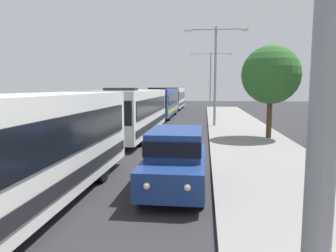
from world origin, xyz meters
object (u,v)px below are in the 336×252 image
object	(u,v)px
streetlamp_far	(210,74)
streetlamp_mid	(215,66)
bus_second_in_line	(135,111)
bus_fourth_in_line	(174,98)
bus_middle	(162,102)
white_suv	(176,157)
bus_lead	(14,151)
roadside_tree	(271,75)
box_truck_oncoming	(161,96)

from	to	relation	value
streetlamp_far	streetlamp_mid	bearing A→B (deg)	-90.00
bus_second_in_line	bus_fourth_in_line	bearing A→B (deg)	90.00
bus_middle	streetlamp_mid	bearing A→B (deg)	-56.35
bus_second_in_line	streetlamp_mid	world-z (taller)	streetlamp_mid
white_suv	streetlamp_mid	bearing A→B (deg)	84.02
bus_lead	white_suv	world-z (taller)	bus_lead
bus_fourth_in_line	white_suv	xyz separation A→B (m)	(3.70, -37.42, -0.66)
bus_second_in_line	streetlamp_far	bearing A→B (deg)	79.53
roadside_tree	bus_fourth_in_line	bearing A→B (deg)	107.32
bus_fourth_in_line	bus_lead	bearing A→B (deg)	-90.00
bus_second_in_line	white_suv	size ratio (longest dim) A/B	2.59
bus_second_in_line	white_suv	distance (m)	11.46
streetlamp_mid	roadside_tree	bearing A→B (deg)	-62.99
box_truck_oncoming	streetlamp_far	xyz separation A→B (m)	(8.70, -6.55, 3.61)
bus_fourth_in_line	box_truck_oncoming	bearing A→B (deg)	109.82
roadside_tree	streetlamp_far	bearing A→B (deg)	95.96
roadside_tree	bus_lead	bearing A→B (deg)	-123.63
bus_fourth_in_line	white_suv	world-z (taller)	bus_fourth_in_line
streetlamp_far	box_truck_oncoming	bearing A→B (deg)	143.04
box_truck_oncoming	streetlamp_mid	bearing A→B (deg)	-74.01
box_truck_oncoming	roadside_tree	xyz separation A→B (m)	(11.83, -36.50, 2.27)
bus_second_in_line	box_truck_oncoming	xyz separation A→B (m)	(-3.30, 35.75, 0.01)
bus_fourth_in_line	streetlamp_mid	xyz separation A→B (m)	(5.40, -21.20, 3.23)
bus_middle	roadside_tree	world-z (taller)	roadside_tree
white_suv	roadside_tree	world-z (taller)	roadside_tree
white_suv	roadside_tree	xyz separation A→B (m)	(4.83, 10.08, 2.94)
bus_second_in_line	bus_middle	size ratio (longest dim) A/B	1.03
bus_second_in_line	box_truck_oncoming	world-z (taller)	bus_second_in_line
bus_fourth_in_line	roadside_tree	world-z (taller)	roadside_tree
bus_fourth_in_line	streetlamp_far	xyz separation A→B (m)	(5.40, 2.61, 3.62)
bus_second_in_line	streetlamp_mid	distance (m)	8.28
white_suv	streetlamp_mid	world-z (taller)	streetlamp_mid
white_suv	box_truck_oncoming	size ratio (longest dim) A/B	0.65
bus_lead	white_suv	bearing A→B (deg)	36.56
bus_fourth_in_line	white_suv	bearing A→B (deg)	-84.36
bus_lead	box_truck_oncoming	distance (m)	49.43
bus_middle	streetlamp_far	size ratio (longest dim) A/B	1.38
bus_middle	box_truck_oncoming	xyz separation A→B (m)	(-3.30, 22.25, 0.01)
streetlamp_far	bus_lead	bearing A→B (deg)	-97.19
bus_second_in_line	bus_middle	world-z (taller)	same
bus_lead	streetlamp_mid	xyz separation A→B (m)	(5.40, 18.96, 3.23)
bus_middle	streetlamp_mid	size ratio (longest dim) A/B	1.48
bus_lead	streetlamp_far	bearing A→B (deg)	82.81
bus_middle	streetlamp_mid	xyz separation A→B (m)	(5.40, -8.11, 3.23)
bus_lead	streetlamp_far	size ratio (longest dim) A/B	1.38
roadside_tree	streetlamp_mid	bearing A→B (deg)	117.01
bus_fourth_in_line	box_truck_oncoming	distance (m)	9.74
box_truck_oncoming	bus_fourth_in_line	bearing A→B (deg)	-70.18
bus_lead	bus_middle	bearing A→B (deg)	90.00
white_suv	bus_middle	bearing A→B (deg)	98.64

